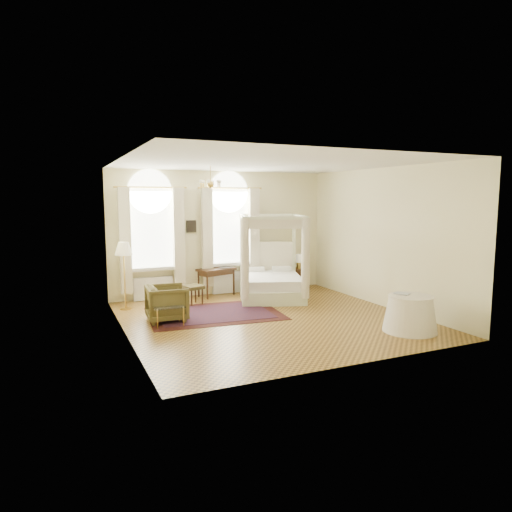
{
  "coord_description": "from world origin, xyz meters",
  "views": [
    {
      "loc": [
        -4.19,
        -8.61,
        2.57
      ],
      "look_at": [
        -0.14,
        0.4,
        1.33
      ],
      "focal_mm": 32.0,
      "sensor_mm": 36.0,
      "label": 1
    }
  ],
  "objects_px": {
    "nightstand": "(295,278)",
    "canopy_bed": "(271,280)",
    "coffee_table": "(168,308)",
    "side_table": "(410,314)",
    "armchair": "(167,303)",
    "writing_desk": "(216,272)",
    "stool": "(193,289)",
    "floor_lamp": "(124,252)"
  },
  "relations": [
    {
      "from": "nightstand",
      "to": "stool",
      "type": "bearing_deg",
      "value": -167.2
    },
    {
      "from": "stool",
      "to": "floor_lamp",
      "type": "relative_size",
      "value": 0.32
    },
    {
      "from": "coffee_table",
      "to": "floor_lamp",
      "type": "xyz_separation_m",
      "value": [
        -0.59,
        1.81,
        0.97
      ]
    },
    {
      "from": "canopy_bed",
      "to": "writing_desk",
      "type": "height_order",
      "value": "canopy_bed"
    },
    {
      "from": "writing_desk",
      "to": "armchair",
      "type": "xyz_separation_m",
      "value": [
        -1.78,
        -1.93,
        -0.25
      ]
    },
    {
      "from": "side_table",
      "to": "canopy_bed",
      "type": "bearing_deg",
      "value": 106.94
    },
    {
      "from": "armchair",
      "to": "side_table",
      "type": "xyz_separation_m",
      "value": [
        4.13,
        -2.71,
        -0.03
      ]
    },
    {
      "from": "coffee_table",
      "to": "canopy_bed",
      "type": "bearing_deg",
      "value": 25.98
    },
    {
      "from": "coffee_table",
      "to": "side_table",
      "type": "distance_m",
      "value": 4.79
    },
    {
      "from": "coffee_table",
      "to": "floor_lamp",
      "type": "bearing_deg",
      "value": 108.01
    },
    {
      "from": "writing_desk",
      "to": "side_table",
      "type": "xyz_separation_m",
      "value": [
        2.36,
        -4.65,
        -0.28
      ]
    },
    {
      "from": "side_table",
      "to": "coffee_table",
      "type": "bearing_deg",
      "value": 151.21
    },
    {
      "from": "armchair",
      "to": "side_table",
      "type": "bearing_deg",
      "value": -119.26
    },
    {
      "from": "nightstand",
      "to": "side_table",
      "type": "distance_m",
      "value": 4.65
    },
    {
      "from": "writing_desk",
      "to": "armchair",
      "type": "bearing_deg",
      "value": -132.59
    },
    {
      "from": "canopy_bed",
      "to": "side_table",
      "type": "height_order",
      "value": "canopy_bed"
    },
    {
      "from": "armchair",
      "to": "nightstand",
      "type": "bearing_deg",
      "value": -61.05
    },
    {
      "from": "floor_lamp",
      "to": "writing_desk",
      "type": "bearing_deg",
      "value": 12.19
    },
    {
      "from": "stool",
      "to": "coffee_table",
      "type": "xyz_separation_m",
      "value": [
        -1.0,
        -1.61,
        -0.02
      ]
    },
    {
      "from": "armchair",
      "to": "coffee_table",
      "type": "xyz_separation_m",
      "value": [
        -0.07,
        -0.41,
        -0.01
      ]
    },
    {
      "from": "canopy_bed",
      "to": "floor_lamp",
      "type": "bearing_deg",
      "value": 174.79
    },
    {
      "from": "nightstand",
      "to": "floor_lamp",
      "type": "bearing_deg",
      "value": -173.77
    },
    {
      "from": "canopy_bed",
      "to": "coffee_table",
      "type": "height_order",
      "value": "canopy_bed"
    },
    {
      "from": "coffee_table",
      "to": "side_table",
      "type": "bearing_deg",
      "value": -28.79
    },
    {
      "from": "floor_lamp",
      "to": "side_table",
      "type": "distance_m",
      "value": 6.4
    },
    {
      "from": "writing_desk",
      "to": "armchair",
      "type": "relative_size",
      "value": 1.31
    },
    {
      "from": "floor_lamp",
      "to": "side_table",
      "type": "relative_size",
      "value": 1.52
    },
    {
      "from": "writing_desk",
      "to": "side_table",
      "type": "bearing_deg",
      "value": -63.13
    },
    {
      "from": "writing_desk",
      "to": "coffee_table",
      "type": "bearing_deg",
      "value": -128.23
    },
    {
      "from": "armchair",
      "to": "coffee_table",
      "type": "bearing_deg",
      "value": 174.84
    },
    {
      "from": "nightstand",
      "to": "floor_lamp",
      "type": "xyz_separation_m",
      "value": [
        -4.82,
        -0.53,
        1.05
      ]
    },
    {
      "from": "floor_lamp",
      "to": "armchair",
      "type": "bearing_deg",
      "value": -65.03
    },
    {
      "from": "nightstand",
      "to": "armchair",
      "type": "height_order",
      "value": "armchair"
    },
    {
      "from": "armchair",
      "to": "floor_lamp",
      "type": "bearing_deg",
      "value": 28.99
    },
    {
      "from": "coffee_table",
      "to": "side_table",
      "type": "xyz_separation_m",
      "value": [
        4.2,
        -2.31,
        -0.02
      ]
    },
    {
      "from": "writing_desk",
      "to": "coffee_table",
      "type": "relative_size",
      "value": 1.79
    },
    {
      "from": "nightstand",
      "to": "floor_lamp",
      "type": "relative_size",
      "value": 0.37
    },
    {
      "from": "coffee_table",
      "to": "nightstand",
      "type": "bearing_deg",
      "value": 28.97
    },
    {
      "from": "nightstand",
      "to": "canopy_bed",
      "type": "bearing_deg",
      "value": -144.07
    },
    {
      "from": "canopy_bed",
      "to": "nightstand",
      "type": "distance_m",
      "value": 1.47
    },
    {
      "from": "armchair",
      "to": "stool",
      "type": "bearing_deg",
      "value": -33.82
    },
    {
      "from": "coffee_table",
      "to": "floor_lamp",
      "type": "distance_m",
      "value": 2.14
    }
  ]
}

